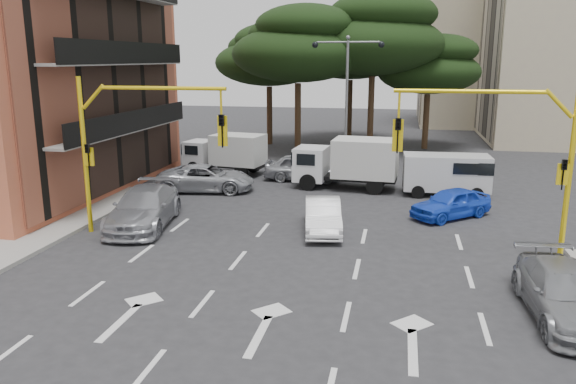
# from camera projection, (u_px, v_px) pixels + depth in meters

# --- Properties ---
(ground) EXTENTS (120.00, 120.00, 0.00)m
(ground) POSITION_uv_depth(u_px,v_px,m) (296.00, 265.00, 18.54)
(ground) COLOR #28282B
(ground) RESTS_ON ground
(median_strip) EXTENTS (1.40, 6.00, 0.15)m
(median_strip) POSITION_uv_depth(u_px,v_px,m) (345.00, 170.00, 33.78)
(median_strip) COLOR gray
(median_strip) RESTS_ON ground
(apartment_beige_far) EXTENTS (16.20, 12.15, 16.70)m
(apartment_beige_far) POSITION_uv_depth(u_px,v_px,m) (504.00, 41.00, 56.06)
(apartment_beige_far) COLOR beige
(apartment_beige_far) RESTS_ON ground
(pine_left_near) EXTENTS (9.15, 9.15, 10.23)m
(pine_left_near) POSITION_uv_depth(u_px,v_px,m) (299.00, 44.00, 38.47)
(pine_left_near) COLOR #382616
(pine_left_near) RESTS_ON ground
(pine_center) EXTENTS (9.98, 9.98, 11.16)m
(pine_center) POSITION_uv_depth(u_px,v_px,m) (374.00, 34.00, 39.25)
(pine_center) COLOR #382616
(pine_center) RESTS_ON ground
(pine_left_far) EXTENTS (8.32, 8.32, 9.30)m
(pine_left_far) POSITION_uv_depth(u_px,v_px,m) (270.00, 55.00, 43.02)
(pine_left_far) COLOR #382616
(pine_left_far) RESTS_ON ground
(pine_right) EXTENTS (7.49, 7.49, 8.37)m
(pine_right) POSITION_uv_depth(u_px,v_px,m) (430.00, 64.00, 40.87)
(pine_right) COLOR #382616
(pine_right) RESTS_ON ground
(pine_back) EXTENTS (9.15, 9.15, 10.23)m
(pine_back) POSITION_uv_depth(u_px,v_px,m) (352.00, 46.00, 44.56)
(pine_back) COLOR #382616
(pine_back) RESTS_ON ground
(signal_mast_right) EXTENTS (5.79, 0.37, 6.00)m
(signal_mast_right) POSITION_uv_depth(u_px,v_px,m) (513.00, 145.00, 18.23)
(signal_mast_right) COLOR yellow
(signal_mast_right) RESTS_ON ground
(signal_mast_left) EXTENTS (5.79, 0.37, 6.00)m
(signal_mast_left) POSITION_uv_depth(u_px,v_px,m) (127.00, 134.00, 20.84)
(signal_mast_left) COLOR yellow
(signal_mast_left) RESTS_ON ground
(street_lamp_center) EXTENTS (4.16, 0.36, 7.77)m
(street_lamp_center) POSITION_uv_depth(u_px,v_px,m) (347.00, 80.00, 32.54)
(street_lamp_center) COLOR slate
(street_lamp_center) RESTS_ON median_strip
(car_white_hatch) EXTENTS (2.00, 4.06, 1.28)m
(car_white_hatch) POSITION_uv_depth(u_px,v_px,m) (323.00, 216.00, 21.94)
(car_white_hatch) COLOR white
(car_white_hatch) RESTS_ON ground
(car_blue_compact) EXTENTS (3.79, 3.61, 1.27)m
(car_blue_compact) POSITION_uv_depth(u_px,v_px,m) (451.00, 203.00, 23.87)
(car_blue_compact) COLOR blue
(car_blue_compact) RESTS_ON ground
(car_silver_wagon) EXTENTS (2.97, 5.58, 1.54)m
(car_silver_wagon) POSITION_uv_depth(u_px,v_px,m) (144.00, 208.00, 22.63)
(car_silver_wagon) COLOR #A2A3AA
(car_silver_wagon) RESTS_ON ground
(car_silver_cross_a) EXTENTS (5.16, 2.94, 1.36)m
(car_silver_cross_a) POSITION_uv_depth(u_px,v_px,m) (206.00, 178.00, 28.67)
(car_silver_cross_a) COLOR #B0B2B8
(car_silver_cross_a) RESTS_ON ground
(car_silver_cross_b) EXTENTS (4.37, 1.89, 1.47)m
(car_silver_cross_b) POSITION_uv_depth(u_px,v_px,m) (303.00, 167.00, 31.15)
(car_silver_cross_b) COLOR #9D9FA5
(car_silver_cross_b) RESTS_ON ground
(car_silver_parked) EXTENTS (2.17, 4.80, 1.36)m
(car_silver_parked) POSITION_uv_depth(u_px,v_px,m) (566.00, 293.00, 14.60)
(car_silver_parked) COLOR gray
(car_silver_parked) RESTS_ON ground
(van_white) EXTENTS (4.22, 2.07, 2.07)m
(van_white) POSITION_uv_depth(u_px,v_px,m) (446.00, 175.00, 27.73)
(van_white) COLOR silver
(van_white) RESTS_ON ground
(box_truck_a) EXTENTS (5.04, 2.74, 2.35)m
(box_truck_a) POSITION_uv_depth(u_px,v_px,m) (225.00, 154.00, 32.94)
(box_truck_a) COLOR silver
(box_truck_a) RESTS_ON ground
(box_truck_b) EXTENTS (5.51, 2.62, 2.64)m
(box_truck_b) POSITION_uv_depth(u_px,v_px,m) (347.00, 164.00, 29.10)
(box_truck_b) COLOR white
(box_truck_b) RESTS_ON ground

